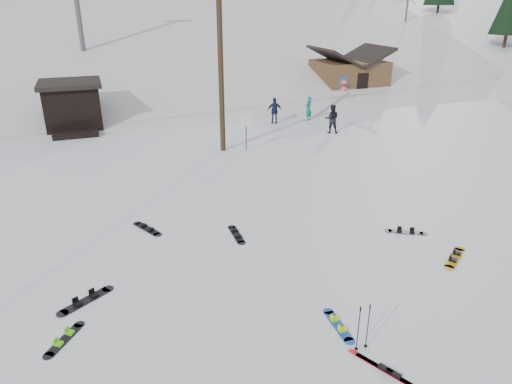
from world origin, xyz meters
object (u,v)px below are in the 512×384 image
object	(u,v)px
hero_skis	(390,372)
hero_snowboard	(338,325)
utility_pole	(220,54)
cabin	(349,77)

from	to	relation	value
hero_skis	hero_snowboard	bearing A→B (deg)	72.19
utility_pole	hero_snowboard	world-z (taller)	utility_pole
utility_pole	hero_skis	xyz separation A→B (m)	(-0.95, -15.54, -4.65)
hero_snowboard	hero_skis	size ratio (longest dim) A/B	0.76
cabin	hero_snowboard	size ratio (longest dim) A/B	4.03
hero_skis	utility_pole	bearing A→B (deg)	59.86
hero_snowboard	hero_skis	distance (m)	1.67
utility_pole	hero_snowboard	bearing A→B (deg)	-94.97
cabin	hero_snowboard	bearing A→B (deg)	-120.75
utility_pole	cabin	world-z (taller)	utility_pole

